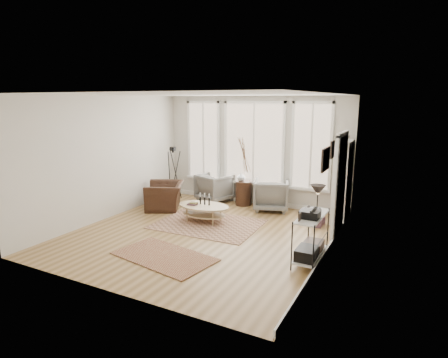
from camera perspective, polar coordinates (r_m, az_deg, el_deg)
The scene contains 17 objects.
room at distance 7.70m, azimuth -3.16°, elevation 1.71°, with size 5.50×5.54×2.90m.
bay_window at distance 10.06m, azimuth 4.55°, elevation 5.17°, with size 4.14×0.12×2.24m.
door at distance 7.94m, azimuth 17.28°, elevation -0.74°, with size 0.09×1.06×2.22m.
bookcase at distance 9.03m, azimuth 17.62°, elevation -0.35°, with size 0.31×0.85×2.06m.
low_shelf at distance 6.78m, azimuth 13.13°, elevation -8.05°, with size 0.38×1.08×1.30m.
wall_art at distance 6.43m, azimuth 15.47°, elevation 3.32°, with size 0.04×0.88×0.44m.
rug_main at distance 8.64m, azimuth -2.46°, elevation -6.88°, with size 2.31×1.74×0.01m, color brown.
rug_runner at distance 7.02m, azimuth -9.10°, elevation -11.55°, with size 1.84×1.02×0.01m, color maroon.
coffee_table at distance 8.76m, azimuth -3.16°, elevation -4.54°, with size 1.25×0.81×0.57m.
armchair_left at distance 10.49m, azimuth -1.41°, elevation -1.28°, with size 0.83×0.86×0.78m, color slate.
armchair_right at distance 9.71m, azimuth 7.19°, elevation -2.40°, with size 0.86×0.88×0.80m, color slate.
side_table at distance 10.00m, azimuth 3.04°, elevation 0.95°, with size 0.44×0.44×1.84m.
vase at distance 10.05m, azimuth 2.64°, elevation 0.37°, with size 0.23×0.23×0.24m, color silver.
accent_chair at distance 9.90m, azimuth -9.01°, elevation -2.54°, with size 0.91×1.04×0.68m, color #331E14.
tripod_camera at distance 10.83m, azimuth -7.70°, elevation 0.64°, with size 0.52×0.52×1.49m.
book_stack_near at distance 8.89m, azimuth 14.28°, elevation -6.18°, with size 0.20×0.25×0.16m, color brown.
book_stack_far at distance 8.73m, azimuth 14.03°, elevation -6.48°, with size 0.20×0.26×0.17m, color brown.
Camera 1 is at (3.88, -6.50, 2.80)m, focal length 30.00 mm.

